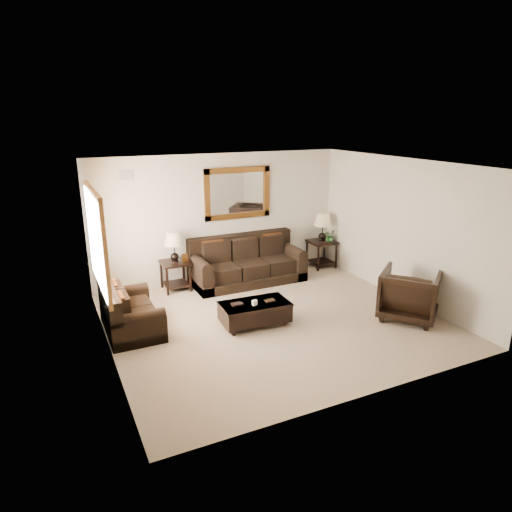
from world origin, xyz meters
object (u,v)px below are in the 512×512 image
end_table_left (174,253)px  coffee_table (255,311)px  loveseat (128,314)px  armchair (410,292)px  end_table_right (322,232)px  sofa (246,265)px

end_table_left → coffee_table: (0.76, -2.17, -0.55)m
loveseat → armchair: bearing=-109.4°
armchair → loveseat: bearing=32.3°
end_table_left → armchair: (3.33, -3.10, -0.31)m
coffee_table → armchair: armchair is taller
loveseat → end_table_left: end_table_left is taller
end_table_right → loveseat: bearing=-162.8°
end_table_left → coffee_table: end_table_left is taller
loveseat → coffee_table: 2.11m
coffee_table → armchair: size_ratio=1.24×
sofa → loveseat: bearing=-154.1°
end_table_right → coffee_table: size_ratio=1.06×
armchair → sofa: bearing=-6.8°
end_table_right → coffee_table: (-2.76, -2.16, -0.59)m
coffee_table → armchair: 2.73m
loveseat → armchair: size_ratio=1.47×
loveseat → end_table_right: 5.01m
end_table_right → coffee_table: end_table_right is taller
end_table_right → armchair: end_table_right is taller
end_table_left → end_table_right: size_ratio=0.96×
sofa → armchair: sofa is taller
loveseat → armchair: 4.84m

